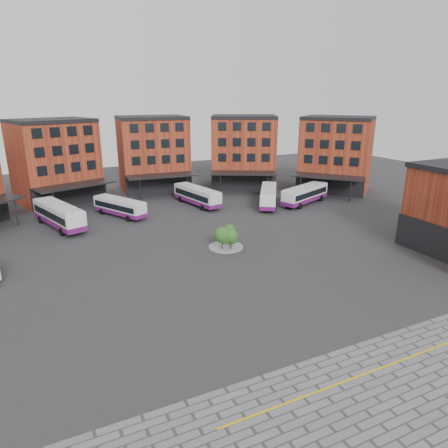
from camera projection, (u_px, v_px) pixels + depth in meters
name	position (u px, v px, depth m)	size (l,w,h in m)	color
ground	(260.00, 290.00, 39.53)	(160.00, 160.00, 0.00)	#28282B
yellow_line	(384.00, 367.00, 28.28)	(26.00, 0.15, 0.02)	gold
main_building	(124.00, 164.00, 68.30)	(94.14, 42.48, 14.60)	#993C21
tree_island	(227.00, 236.00, 49.74)	(4.40, 4.40, 3.02)	gray
bus_b	(59.00, 215.00, 57.89)	(6.56, 12.53, 3.46)	white
bus_c	(120.00, 207.00, 63.33)	(6.88, 10.10, 2.87)	silver
bus_d	(197.00, 196.00, 69.77)	(4.87, 11.54, 3.17)	silver
bus_e	(268.00, 196.00, 69.54)	(8.22, 10.84, 3.16)	white
bus_f	(305.00, 194.00, 70.68)	(11.52, 6.82, 3.21)	white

